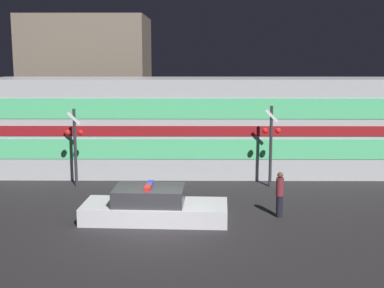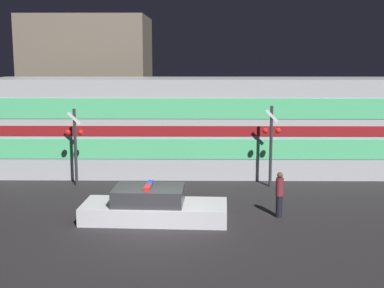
{
  "view_description": "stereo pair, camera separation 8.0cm",
  "coord_description": "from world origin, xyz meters",
  "px_view_note": "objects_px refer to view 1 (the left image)",
  "views": [
    {
      "loc": [
        1.3,
        -16.27,
        5.7
      ],
      "look_at": [
        1.14,
        5.21,
        2.05
      ],
      "focal_mm": 50.0,
      "sensor_mm": 36.0,
      "label": 1
    },
    {
      "loc": [
        1.38,
        -16.27,
        5.7
      ],
      "look_at": [
        1.14,
        5.21,
        2.05
      ],
      "focal_mm": 50.0,
      "sensor_mm": 36.0,
      "label": 2
    }
  ],
  "objects_px": {
    "train": "(219,126)",
    "pedestrian": "(280,194)",
    "police_car": "(153,207)",
    "crossing_signal_near": "(271,141)"
  },
  "relations": [
    {
      "from": "train",
      "to": "police_car",
      "type": "bearing_deg",
      "value": -109.18
    },
    {
      "from": "train",
      "to": "pedestrian",
      "type": "distance_m",
      "value": 7.35
    },
    {
      "from": "police_car",
      "to": "crossing_signal_near",
      "type": "height_order",
      "value": "crossing_signal_near"
    },
    {
      "from": "pedestrian",
      "to": "crossing_signal_near",
      "type": "height_order",
      "value": "crossing_signal_near"
    },
    {
      "from": "police_car",
      "to": "crossing_signal_near",
      "type": "bearing_deg",
      "value": 48.05
    },
    {
      "from": "police_car",
      "to": "crossing_signal_near",
      "type": "relative_size",
      "value": 1.44
    },
    {
      "from": "police_car",
      "to": "train",
      "type": "bearing_deg",
      "value": 73.58
    },
    {
      "from": "train",
      "to": "crossing_signal_near",
      "type": "distance_m",
      "value": 3.38
    },
    {
      "from": "train",
      "to": "pedestrian",
      "type": "height_order",
      "value": "train"
    },
    {
      "from": "train",
      "to": "crossing_signal_near",
      "type": "xyz_separation_m",
      "value": [
        2.12,
        -2.62,
        -0.26
      ]
    }
  ]
}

